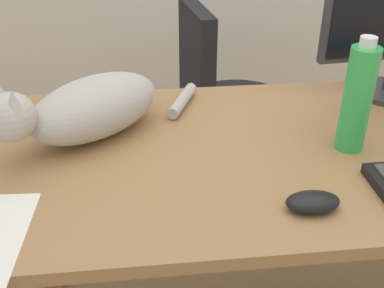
{
  "coord_description": "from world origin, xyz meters",
  "views": [
    {
      "loc": [
        -0.33,
        -0.97,
        1.34
      ],
      "look_at": [
        -0.23,
        -0.07,
        0.81
      ],
      "focal_mm": 44.68,
      "sensor_mm": 36.0,
      "label": 1
    }
  ],
  "objects_px": {
    "computer_mouse": "(313,202)",
    "water_bottle": "(357,99)",
    "office_chair": "(227,125)",
    "cat": "(88,108)"
  },
  "relations": [
    {
      "from": "office_chair",
      "to": "cat",
      "type": "xyz_separation_m",
      "value": [
        -0.49,
        -0.7,
        0.45
      ]
    },
    {
      "from": "computer_mouse",
      "to": "water_bottle",
      "type": "relative_size",
      "value": 0.4
    },
    {
      "from": "computer_mouse",
      "to": "water_bottle",
      "type": "bearing_deg",
      "value": 53.4
    },
    {
      "from": "cat",
      "to": "computer_mouse",
      "type": "height_order",
      "value": "cat"
    },
    {
      "from": "water_bottle",
      "to": "office_chair",
      "type": "bearing_deg",
      "value": 99.74
    },
    {
      "from": "computer_mouse",
      "to": "water_bottle",
      "type": "xyz_separation_m",
      "value": [
        0.17,
        0.22,
        0.11
      ]
    },
    {
      "from": "computer_mouse",
      "to": "cat",
      "type": "bearing_deg",
      "value": 143.07
    },
    {
      "from": "office_chair",
      "to": "cat",
      "type": "distance_m",
      "value": 0.97
    },
    {
      "from": "cat",
      "to": "computer_mouse",
      "type": "bearing_deg",
      "value": -36.93
    },
    {
      "from": "office_chair",
      "to": "computer_mouse",
      "type": "relative_size",
      "value": 8.06
    }
  ]
}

